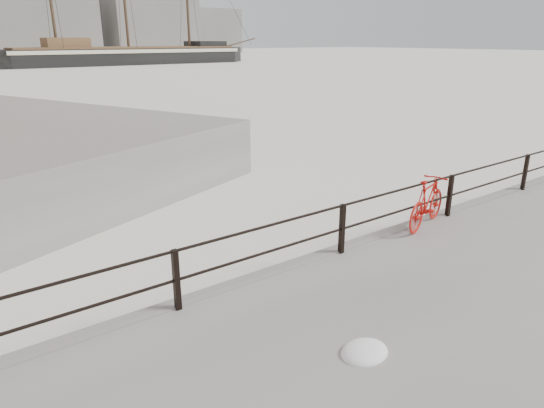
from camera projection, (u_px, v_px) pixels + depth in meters
ground at (440, 228)px, 11.71m from camera, size 400.00×400.00×0.00m
guardrail at (450, 196)px, 11.32m from camera, size 28.00×0.10×1.00m
bicycle at (427, 202)px, 10.66m from camera, size 1.87×0.77×1.13m
barque_black at (130, 64)px, 87.09m from camera, size 53.57×17.95×30.69m
industrial_west at (28, 20)px, 126.29m from camera, size 32.00×18.00×18.00m
industrial_mid at (147, 13)px, 148.93m from camera, size 26.00×20.00×24.00m
industrial_east at (205, 31)px, 167.36m from camera, size 20.00×16.00×14.00m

